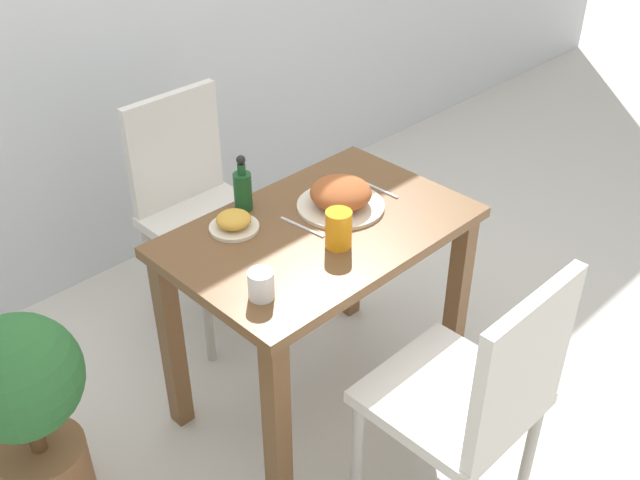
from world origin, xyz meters
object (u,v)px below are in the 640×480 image
at_px(side_plate, 234,222).
at_px(drink_cup, 261,285).
at_px(sauce_bottle, 243,189).
at_px(potted_plant_left, 26,404).
at_px(chair_far, 197,200).
at_px(juice_glass, 339,229).
at_px(food_plate, 341,196).
at_px(chair_near, 477,395).

height_order(side_plate, drink_cup, drink_cup).
xyz_separation_m(sauce_bottle, potted_plant_left, (-0.81, 0.01, -0.38)).
xyz_separation_m(chair_far, juice_glass, (-0.05, -0.80, 0.26)).
bearing_deg(sauce_bottle, potted_plant_left, 179.14).
relative_size(chair_far, food_plate, 3.24).
bearing_deg(drink_cup, potted_plant_left, 144.06).
bearing_deg(food_plate, side_plate, 156.67).
height_order(sauce_bottle, potted_plant_left, sauce_bottle).
distance_m(side_plate, potted_plant_left, 0.79).
relative_size(drink_cup, sauce_bottle, 0.43).
bearing_deg(chair_far, chair_near, -93.48).
xyz_separation_m(chair_near, drink_cup, (-0.29, 0.52, 0.24)).
bearing_deg(drink_cup, sauce_bottle, 56.11).
bearing_deg(food_plate, chair_near, -105.47).
distance_m(sauce_bottle, potted_plant_left, 0.89).
height_order(chair_far, food_plate, chair_far).
height_order(chair_near, potted_plant_left, chair_near).
xyz_separation_m(chair_far, sauce_bottle, (-0.11, -0.43, 0.27)).
relative_size(chair_far, potted_plant_left, 1.30).
bearing_deg(chair_near, sauce_bottle, -87.91).
xyz_separation_m(chair_near, food_plate, (0.19, 0.70, 0.24)).
relative_size(juice_glass, sauce_bottle, 0.62).
bearing_deg(sauce_bottle, side_plate, -143.71).
xyz_separation_m(chair_far, side_plate, (-0.21, -0.51, 0.23)).
relative_size(food_plate, side_plate, 1.83).
bearing_deg(sauce_bottle, drink_cup, -123.89).
xyz_separation_m(drink_cup, juice_glass, (0.32, 0.03, 0.02)).
distance_m(chair_near, drink_cup, 0.65).
height_order(juice_glass, sauce_bottle, sauce_bottle).
height_order(chair_far, potted_plant_left, chair_far).
relative_size(chair_near, food_plate, 3.24).
height_order(food_plate, drink_cup, food_plate).
height_order(chair_near, food_plate, chair_near).
xyz_separation_m(food_plate, side_plate, (-0.33, 0.14, -0.02)).
bearing_deg(chair_near, food_plate, -105.47).
distance_m(food_plate, sauce_bottle, 0.31).
bearing_deg(juice_glass, chair_near, -93.20).
bearing_deg(juice_glass, chair_far, 86.33).
distance_m(chair_far, side_plate, 0.60).
height_order(chair_near, juice_glass, chair_near).
bearing_deg(potted_plant_left, chair_far, 24.57).
distance_m(chair_near, juice_glass, 0.61).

